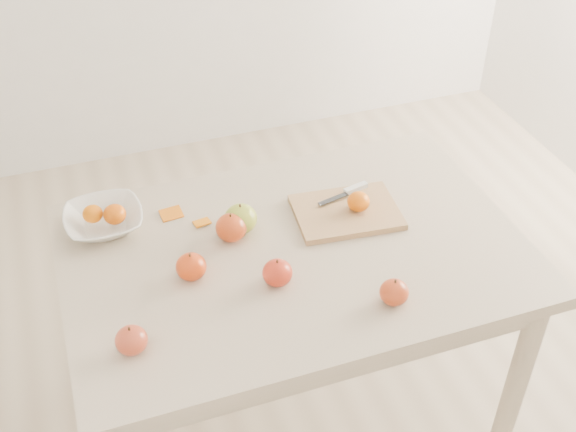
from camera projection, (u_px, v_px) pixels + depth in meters
name	position (u px, v px, depth m)	size (l,w,h in m)	color
ground	(293.00, 421.00, 2.36)	(3.50, 3.50, 0.00)	#C6B293
table	(294.00, 276.00, 1.95)	(1.20, 0.80, 0.75)	#C1AE92
cutting_board	(346.00, 212.00, 1.99)	(0.28, 0.21, 0.02)	tan
board_tangerine	(358.00, 202.00, 1.97)	(0.06, 0.06, 0.05)	#D35507
fruit_bowl	(104.00, 220.00, 1.94)	(0.21, 0.21, 0.05)	white
bowl_tangerine_near	(93.00, 214.00, 1.93)	(0.05, 0.05, 0.05)	orange
bowl_tangerine_far	(115.00, 214.00, 1.92)	(0.06, 0.06, 0.05)	#C86107
orange_peel_a	(171.00, 215.00, 1.99)	(0.06, 0.04, 0.00)	orange
orange_peel_b	(202.00, 223.00, 1.97)	(0.04, 0.04, 0.00)	orange
paring_knife	(352.00, 190.00, 2.05)	(0.17, 0.06, 0.01)	white
apple_green	(241.00, 219.00, 1.92)	(0.09, 0.09, 0.08)	olive
apple_red_e	(394.00, 292.00, 1.72)	(0.07, 0.07, 0.06)	#971B08
apple_red_d	(131.00, 340.00, 1.60)	(0.07, 0.07, 0.07)	maroon
apple_red_a	(231.00, 227.00, 1.90)	(0.08, 0.08, 0.08)	#970702
apple_red_b	(191.00, 267.00, 1.78)	(0.08, 0.08, 0.07)	#9B1305
apple_red_c	(277.00, 273.00, 1.77)	(0.08, 0.08, 0.07)	#940508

